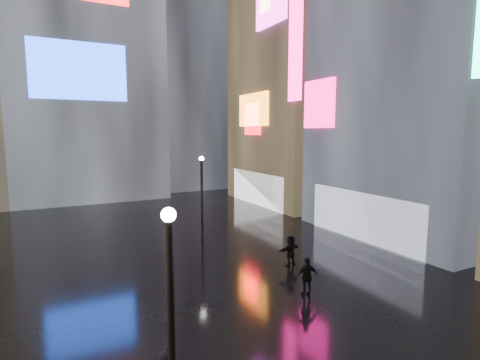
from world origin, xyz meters
TOP-DOWN VIEW (x-y plane):
  - ground at (0.00, 20.00)m, footprint 140.00×140.00m
  - building_right_far at (15.98, 30.00)m, footprint 10.28×12.00m
  - tower_flank_right at (9.00, 46.00)m, footprint 12.00×12.00m
  - lamp_near at (-3.91, 7.52)m, footprint 0.30×0.30m
  - lamp_far at (2.48, 21.94)m, footprint 0.30×0.30m
  - pedestrian_3 at (3.19, 12.19)m, footprint 1.01×0.61m
  - pedestrian_5 at (4.63, 15.41)m, footprint 1.49×0.75m
  - umbrella_2 at (-3.83, 8.26)m, footprint 1.15×1.14m

SIDE VIEW (x-z plane):
  - ground at x=0.00m, z-range 0.00..0.00m
  - pedestrian_5 at x=4.63m, z-range 0.00..1.53m
  - pedestrian_3 at x=3.19m, z-range 0.00..1.61m
  - umbrella_2 at x=-3.83m, z-range 1.71..2.51m
  - lamp_near at x=-3.91m, z-range 0.34..5.54m
  - lamp_far at x=2.48m, z-range 0.34..5.54m
  - building_right_far at x=15.98m, z-range -0.02..27.98m
  - tower_flank_right at x=9.00m, z-range 0.00..34.00m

